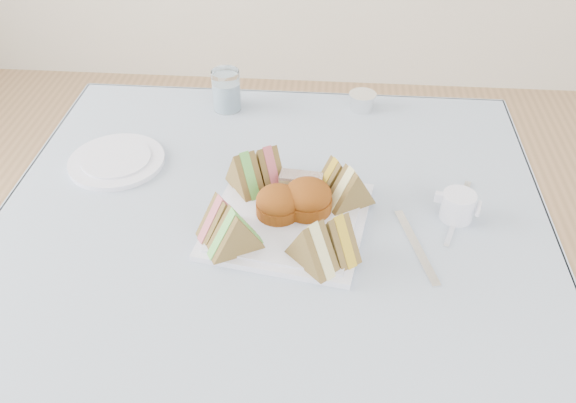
# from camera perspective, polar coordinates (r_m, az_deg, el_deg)

# --- Properties ---
(table) EXTENTS (0.90, 0.90, 0.74)m
(table) POSITION_cam_1_polar(r_m,az_deg,el_deg) (1.37, -1.40, -14.43)
(table) COLOR brown
(table) RESTS_ON floor
(tablecloth) EXTENTS (1.02, 1.02, 0.01)m
(tablecloth) POSITION_cam_1_polar(r_m,az_deg,el_deg) (1.10, -1.70, -2.71)
(tablecloth) COLOR #AEBED3
(tablecloth) RESTS_ON table
(serving_plate) EXTENTS (0.32, 0.32, 0.01)m
(serving_plate) POSITION_cam_1_polar(r_m,az_deg,el_deg) (1.11, 0.00, -1.78)
(serving_plate) COLOR white
(serving_plate) RESTS_ON tablecloth
(sandwich_fl_a) EXTENTS (0.10, 0.08, 0.08)m
(sandwich_fl_a) POSITION_cam_1_polar(r_m,az_deg,el_deg) (1.05, -6.20, -1.28)
(sandwich_fl_a) COLOR brown
(sandwich_fl_a) RESTS_ON serving_plate
(sandwich_fl_b) EXTENTS (0.10, 0.08, 0.08)m
(sandwich_fl_b) POSITION_cam_1_polar(r_m,az_deg,el_deg) (1.02, -5.00, -2.69)
(sandwich_fl_b) COLOR brown
(sandwich_fl_b) RESTS_ON serving_plate
(sandwich_fr_a) EXTENTS (0.09, 0.10, 0.08)m
(sandwich_fr_a) POSITION_cam_1_polar(r_m,az_deg,el_deg) (1.01, 4.63, -3.06)
(sandwich_fr_a) COLOR brown
(sandwich_fr_a) RESTS_ON serving_plate
(sandwich_fr_b) EXTENTS (0.10, 0.10, 0.08)m
(sandwich_fr_b) POSITION_cam_1_polar(r_m,az_deg,el_deg) (0.99, 2.29, -3.93)
(sandwich_fr_b) COLOR brown
(sandwich_fr_b) RESTS_ON serving_plate
(sandwich_bl_a) EXTENTS (0.09, 0.10, 0.08)m
(sandwich_bl_a) POSITION_cam_1_polar(r_m,az_deg,el_deg) (1.15, -4.07, 2.90)
(sandwich_bl_a) COLOR brown
(sandwich_bl_a) RESTS_ON serving_plate
(sandwich_bl_b) EXTENTS (0.08, 0.10, 0.08)m
(sandwich_bl_b) POSITION_cam_1_polar(r_m,az_deg,el_deg) (1.17, -1.94, 3.55)
(sandwich_bl_b) COLOR brown
(sandwich_bl_b) RESTS_ON serving_plate
(sandwich_br_a) EXTENTS (0.10, 0.09, 0.08)m
(sandwich_br_a) POSITION_cam_1_polar(r_m,az_deg,el_deg) (1.11, 5.86, 1.39)
(sandwich_br_a) COLOR brown
(sandwich_br_a) RESTS_ON serving_plate
(sandwich_br_b) EXTENTS (0.09, 0.07, 0.07)m
(sandwich_br_b) POSITION_cam_1_polar(r_m,az_deg,el_deg) (1.15, 4.43, 2.49)
(sandwich_br_b) COLOR brown
(sandwich_br_b) RESTS_ON serving_plate
(scone_left) EXTENTS (0.10, 0.10, 0.05)m
(scone_left) POSITION_cam_1_polar(r_m,az_deg,el_deg) (1.09, -0.93, -0.13)
(scone_left) COLOR brown
(scone_left) RESTS_ON serving_plate
(scone_right) EXTENTS (0.10, 0.10, 0.06)m
(scone_right) POSITION_cam_1_polar(r_m,az_deg,el_deg) (1.10, 1.86, 0.36)
(scone_right) COLOR brown
(scone_right) RESTS_ON serving_plate
(pastry_slice) EXTENTS (0.08, 0.04, 0.04)m
(pastry_slice) POSITION_cam_1_polar(r_m,az_deg,el_deg) (1.15, 1.25, 1.74)
(pastry_slice) COLOR tan
(pastry_slice) RESTS_ON serving_plate
(side_plate) EXTENTS (0.23, 0.23, 0.01)m
(side_plate) POSITION_cam_1_polar(r_m,az_deg,el_deg) (1.30, -15.74, 3.65)
(side_plate) COLOR white
(side_plate) RESTS_ON tablecloth
(water_glass) EXTENTS (0.07, 0.07, 0.10)m
(water_glass) POSITION_cam_1_polar(r_m,az_deg,el_deg) (1.43, -5.79, 10.32)
(water_glass) COLOR white
(water_glass) RESTS_ON tablecloth
(tea_strainer) EXTENTS (0.07, 0.07, 0.04)m
(tea_strainer) POSITION_cam_1_polar(r_m,az_deg,el_deg) (1.45, 6.96, 9.22)
(tea_strainer) COLOR silver
(tea_strainer) RESTS_ON tablecloth
(knife) EXTENTS (0.07, 0.19, 0.00)m
(knife) POSITION_cam_1_polar(r_m,az_deg,el_deg) (1.08, 11.91, -4.14)
(knife) COLOR silver
(knife) RESTS_ON tablecloth
(fork) EXTENTS (0.06, 0.16, 0.00)m
(fork) POSITION_cam_1_polar(r_m,az_deg,el_deg) (1.16, 15.44, -1.51)
(fork) COLOR silver
(fork) RESTS_ON tablecloth
(creamer_jug) EXTENTS (0.07, 0.07, 0.05)m
(creamer_jug) POSITION_cam_1_polar(r_m,az_deg,el_deg) (1.15, 15.59, -0.42)
(creamer_jug) COLOR white
(creamer_jug) RESTS_ON tablecloth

